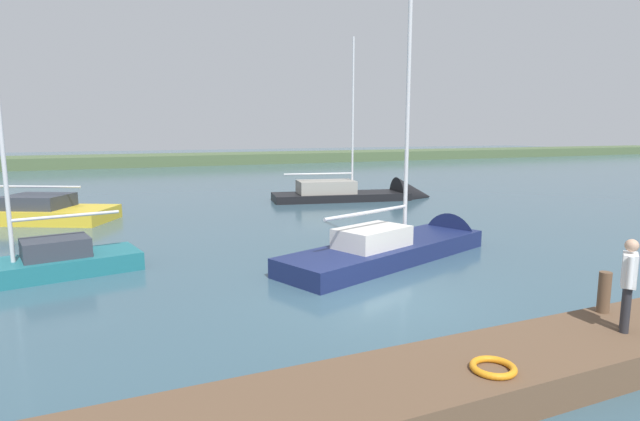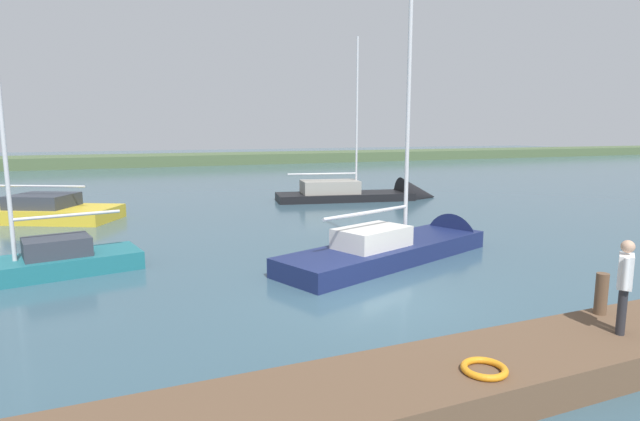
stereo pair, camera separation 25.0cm
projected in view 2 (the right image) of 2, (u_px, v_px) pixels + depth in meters
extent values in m
plane|color=#385666|center=(376.00, 299.00, 12.02)|extent=(200.00, 200.00, 0.00)
cube|color=#4C603D|center=(159.00, 165.00, 59.56)|extent=(180.00, 8.00, 2.40)
cube|color=brown|center=(515.00, 367.00, 7.96)|extent=(26.55, 1.85, 0.55)
cylinder|color=brown|center=(601.00, 294.00, 9.46)|extent=(0.22, 0.22, 0.78)
torus|color=orange|center=(484.00, 369.00, 7.21)|extent=(0.66, 0.66, 0.10)
cube|color=gold|center=(22.00, 217.00, 22.66)|extent=(8.68, 6.31, 0.93)
cube|color=#333842|center=(43.00, 201.00, 22.46)|extent=(3.17, 3.05, 0.58)
cylinder|color=silver|center=(39.00, 186.00, 22.37)|extent=(3.75, 2.01, 0.09)
cube|color=navy|center=(388.00, 259.00, 15.60)|extent=(7.93, 4.56, 0.99)
cone|color=navy|center=(465.00, 239.00, 18.53)|extent=(2.43, 2.55, 2.05)
cube|color=silver|center=(372.00, 237.00, 14.98)|extent=(2.52, 2.04, 0.58)
cylinder|color=silver|center=(408.00, 106.00, 15.44)|extent=(0.12, 0.12, 8.26)
cylinder|color=silver|center=(368.00, 213.00, 14.73)|extent=(3.37, 1.31, 0.10)
cube|color=#1E6B75|center=(30.00, 275.00, 13.82)|extent=(5.92, 2.82, 0.88)
cube|color=#333842|center=(57.00, 246.00, 14.10)|extent=(1.88, 1.54, 0.52)
cylinder|color=silver|center=(3.00, 137.00, 13.07)|extent=(0.11, 0.11, 6.57)
cylinder|color=silver|center=(68.00, 215.00, 14.16)|extent=(2.70, 0.61, 0.09)
cube|color=black|center=(344.00, 199.00, 29.26)|extent=(8.07, 3.84, 0.73)
cone|color=black|center=(418.00, 197.00, 30.16)|extent=(2.57, 2.76, 2.39)
cube|color=gray|center=(330.00, 187.00, 28.97)|extent=(3.50, 2.47, 0.73)
cylinder|color=silver|center=(357.00, 116.00, 28.67)|extent=(0.11, 0.11, 8.67)
cylinder|color=silver|center=(322.00, 174.00, 28.77)|extent=(3.92, 0.85, 0.09)
cylinder|color=#28282D|center=(622.00, 308.00, 8.66)|extent=(0.14, 0.14, 0.80)
cylinder|color=#28282D|center=(622.00, 312.00, 8.49)|extent=(0.14, 0.14, 0.80)
cube|color=white|center=(626.00, 271.00, 8.47)|extent=(0.48, 0.43, 0.56)
sphere|color=tan|center=(628.00, 247.00, 8.41)|extent=(0.22, 0.22, 0.22)
cylinder|color=white|center=(626.00, 267.00, 8.69)|extent=(0.09, 0.09, 0.54)
cylinder|color=white|center=(626.00, 274.00, 8.24)|extent=(0.09, 0.09, 0.54)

